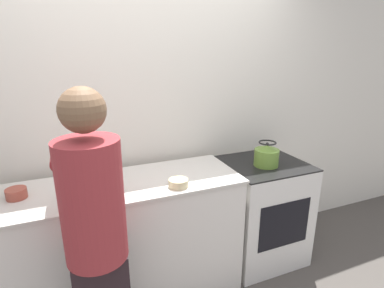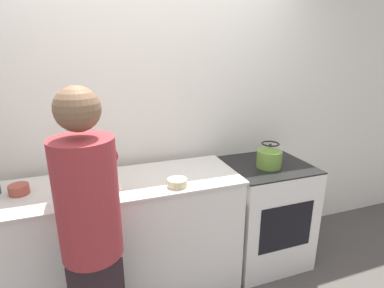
{
  "view_description": "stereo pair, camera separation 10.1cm",
  "coord_description": "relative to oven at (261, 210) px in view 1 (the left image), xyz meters",
  "views": [
    {
      "loc": [
        -0.57,
        -1.63,
        1.8
      ],
      "look_at": [
        0.19,
        0.2,
        1.18
      ],
      "focal_mm": 28.0,
      "sensor_mm": 36.0,
      "label": 1
    },
    {
      "loc": [
        -0.47,
        -1.66,
        1.8
      ],
      "look_at": [
        0.19,
        0.2,
        1.18
      ],
      "focal_mm": 28.0,
      "sensor_mm": 36.0,
      "label": 2
    }
  ],
  "objects": [
    {
      "name": "wall_back",
      "position": [
        -0.89,
        0.38,
        0.85
      ],
      "size": [
        8.0,
        0.05,
        2.6
      ],
      "color": "silver",
      "rests_on": "ground_plane"
    },
    {
      "name": "counter",
      "position": [
        -1.25,
        -0.03,
        0.02
      ],
      "size": [
        1.78,
        0.6,
        0.93
      ],
      "color": "silver",
      "rests_on": "ground_plane"
    },
    {
      "name": "oven",
      "position": [
        0.0,
        0.0,
        0.0
      ],
      "size": [
        0.67,
        0.63,
        0.9
      ],
      "color": "silver",
      "rests_on": "ground_plane"
    },
    {
      "name": "person",
      "position": [
        -1.41,
        -0.51,
        0.45
      ],
      "size": [
        0.36,
        0.6,
        1.65
      ],
      "color": "black",
      "rests_on": "ground_plane"
    },
    {
      "name": "cutting_board",
      "position": [
        -1.39,
        -0.04,
        0.49
      ],
      "size": [
        0.37,
        0.25,
        0.02
      ],
      "color": "silver",
      "rests_on": "counter"
    },
    {
      "name": "knife",
      "position": [
        -1.42,
        -0.06,
        0.5
      ],
      "size": [
        0.19,
        0.12,
        0.01
      ],
      "rotation": [
        0.0,
        0.0,
        0.47
      ],
      "color": "silver",
      "rests_on": "cutting_board"
    },
    {
      "name": "kettle",
      "position": [
        -0.02,
        -0.06,
        0.54
      ],
      "size": [
        0.2,
        0.2,
        0.2
      ],
      "color": "olive",
      "rests_on": "oven"
    },
    {
      "name": "bowl_prep",
      "position": [
        -0.85,
        -0.22,
        0.51
      ],
      "size": [
        0.13,
        0.13,
        0.05
      ],
      "color": "#C6B789",
      "rests_on": "counter"
    },
    {
      "name": "bowl_mixing",
      "position": [
        -1.82,
        0.0,
        0.51
      ],
      "size": [
        0.12,
        0.12,
        0.06
      ],
      "color": "#9E4738",
      "rests_on": "counter"
    }
  ]
}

